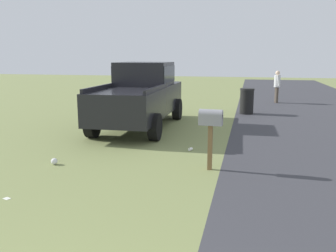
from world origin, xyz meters
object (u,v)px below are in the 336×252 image
Objects in this scene: trash_bin at (247,101)px; pedestrian at (277,84)px; pickup_truck at (141,93)px; mailbox at (211,122)px.

trash_bin is 4.12m from pedestrian.
pedestrian is (7.29, -4.76, -0.19)m from pickup_truck.
pedestrian is at bearing -7.02° from mailbox.
trash_bin is (7.56, -0.64, -0.48)m from mailbox.
mailbox is 1.22× the size of trash_bin.
trash_bin is 0.65× the size of pedestrian.
pickup_truck reaches higher than trash_bin.
trash_bin is (3.43, -3.36, -0.59)m from pickup_truck.
trash_bin is at bearing -123.45° from pedestrian.
mailbox reaches higher than trash_bin.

